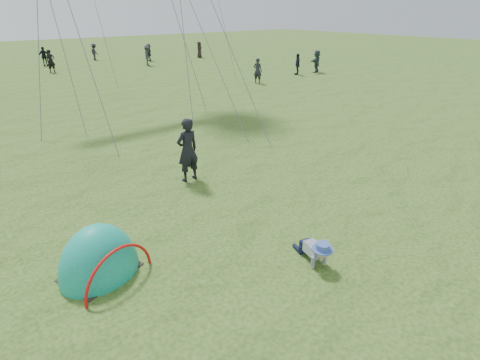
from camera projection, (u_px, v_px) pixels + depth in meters
ground at (282, 279)px, 7.37m from camera, size 140.00×140.00×0.00m
crawling_toddler at (315, 250)px, 7.74m from camera, size 0.74×0.91×0.61m
popup_tent at (101, 272)px, 7.55m from camera, size 1.98×1.79×2.12m
standing_adult at (188, 150)px, 11.22m from camera, size 0.74×0.51×1.96m
crowd_person_0 at (258, 71)px, 26.32m from camera, size 0.66×0.75×1.72m
crowd_person_2 at (44, 56)px, 34.25m from camera, size 1.06×0.88×1.69m
crowd_person_3 at (94, 52)px, 38.33m from camera, size 0.76×1.12×1.59m
crowd_person_5 at (149, 52)px, 37.66m from camera, size 1.05×1.58×1.63m
crowd_person_6 at (51, 61)px, 30.76m from camera, size 0.71×0.52×1.80m
crowd_person_8 at (297, 64)px, 29.73m from camera, size 0.88×1.00×1.62m
crowd_person_9 at (148, 55)px, 34.53m from camera, size 1.19×1.34×1.80m
crowd_person_10 at (199, 50)px, 40.10m from camera, size 0.95×0.87×1.64m
crowd_person_11 at (317, 61)px, 30.76m from camera, size 1.72×1.10×1.77m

